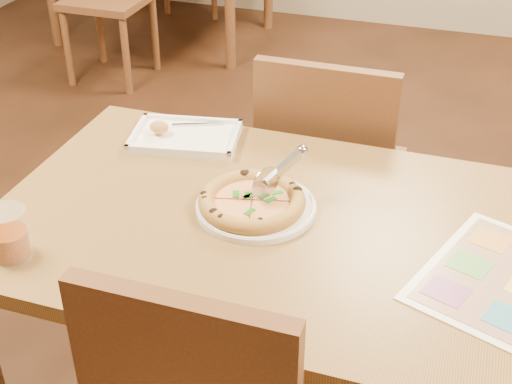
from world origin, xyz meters
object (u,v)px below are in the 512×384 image
(chair_far, at_px, (329,156))
(menu, at_px, (499,277))
(pizza, at_px, (252,201))
(pizza_cutter, at_px, (278,172))
(glass_tumbler, at_px, (9,236))
(dining_table, at_px, (271,249))
(appetizer_tray, at_px, (183,138))
(plate, at_px, (256,207))

(chair_far, xyz_separation_m, menu, (0.51, -0.65, 0.16))
(pizza, height_order, pizza_cutter, pizza_cutter)
(pizza, bearing_deg, glass_tumbler, -143.44)
(pizza_cutter, distance_m, menu, 0.54)
(pizza, bearing_deg, dining_table, -20.17)
(appetizer_tray, bearing_deg, pizza_cutter, -32.70)
(plate, xyz_separation_m, glass_tumbler, (-0.44, -0.33, 0.04))
(chair_far, bearing_deg, plate, 85.36)
(menu, bearing_deg, dining_table, 174.20)
(dining_table, xyz_separation_m, menu, (0.51, -0.05, 0.09))
(appetizer_tray, relative_size, menu, 0.83)
(appetizer_tray, bearing_deg, glass_tumbler, -103.75)
(pizza, distance_m, appetizer_tray, 0.40)
(pizza_cutter, bearing_deg, appetizer_tray, 87.25)
(appetizer_tray, xyz_separation_m, menu, (0.86, -0.34, -0.01))
(chair_far, distance_m, pizza_cutter, 0.58)
(plate, height_order, pizza, pizza)
(chair_far, height_order, plate, chair_far)
(chair_far, distance_m, plate, 0.60)
(pizza, relative_size, appetizer_tray, 0.79)
(chair_far, bearing_deg, appetizer_tray, 42.25)
(plate, xyz_separation_m, pizza, (-0.01, -0.01, 0.02))
(appetizer_tray, bearing_deg, menu, -21.63)
(dining_table, distance_m, pizza, 0.13)
(chair_far, height_order, menu, chair_far)
(pizza, xyz_separation_m, appetizer_tray, (-0.29, 0.27, -0.02))
(dining_table, height_order, glass_tumbler, glass_tumbler)
(dining_table, distance_m, plate, 0.11)
(pizza_cutter, height_order, menu, pizza_cutter)
(pizza, xyz_separation_m, glass_tumbler, (-0.44, -0.32, 0.02))
(chair_far, distance_m, pizza, 0.61)
(pizza_cutter, height_order, appetizer_tray, pizza_cutter)
(pizza_cutter, xyz_separation_m, menu, (0.52, -0.12, -0.08))
(plate, height_order, menu, plate)
(appetizer_tray, height_order, menu, appetizer_tray)
(pizza, xyz_separation_m, menu, (0.56, -0.07, -0.03))
(plate, xyz_separation_m, appetizer_tray, (-0.30, 0.26, 0.00))
(pizza, distance_m, glass_tumbler, 0.54)
(pizza_cutter, relative_size, appetizer_tray, 0.45)
(menu, bearing_deg, glass_tumbler, -165.86)
(appetizer_tray, distance_m, menu, 0.92)
(glass_tumbler, bearing_deg, pizza, 36.56)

